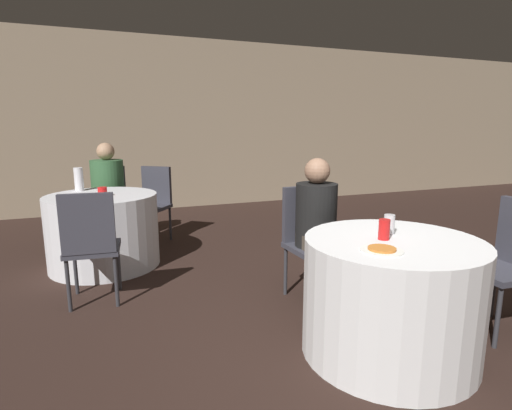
% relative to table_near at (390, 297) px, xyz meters
% --- Properties ---
extents(ground_plane, '(16.00, 16.00, 0.00)m').
position_rel_table_near_xyz_m(ground_plane, '(-0.07, 0.10, -0.36)').
color(ground_plane, black).
extents(wall_back, '(16.00, 0.06, 2.80)m').
position_rel_table_near_xyz_m(wall_back, '(-0.07, 5.00, 1.04)').
color(wall_back, gray).
rests_on(wall_back, ground_plane).
extents(table_near, '(1.05, 1.05, 0.72)m').
position_rel_table_near_xyz_m(table_near, '(0.00, 0.00, 0.00)').
color(table_near, white).
rests_on(table_near, ground_plane).
extents(table_far, '(1.06, 1.06, 0.72)m').
position_rel_table_near_xyz_m(table_far, '(-1.62, 2.30, 0.00)').
color(table_far, silver).
rests_on(table_far, ground_plane).
extents(chair_near_east, '(0.43, 0.42, 0.90)m').
position_rel_table_near_xyz_m(chair_near_east, '(0.94, -0.06, 0.18)').
color(chair_near_east, '#383842').
rests_on(chair_near_east, ground_plane).
extents(chair_near_north, '(0.42, 0.43, 0.90)m').
position_rel_table_near_xyz_m(chair_near_north, '(-0.05, 0.94, 0.18)').
color(chair_near_north, '#383842').
rests_on(chair_near_north, ground_plane).
extents(chair_far_south, '(0.44, 0.44, 0.90)m').
position_rel_table_near_xyz_m(chair_far_south, '(-1.70, 1.36, 0.18)').
color(chair_far_south, '#383842').
rests_on(chair_far_south, ground_plane).
extents(chair_far_north, '(0.43, 0.44, 0.90)m').
position_rel_table_near_xyz_m(chair_far_north, '(-1.53, 3.24, 0.18)').
color(chair_far_north, '#383842').
rests_on(chair_far_north, ground_plane).
extents(chair_far_northeast, '(0.56, 0.56, 0.90)m').
position_rel_table_near_xyz_m(chair_far_northeast, '(-1.04, 3.04, 0.18)').
color(chair_far_northeast, '#383842').
rests_on(chair_far_northeast, ground_plane).
extents(person_black_shirt, '(0.33, 0.50, 1.14)m').
position_rel_table_near_xyz_m(person_black_shirt, '(-0.04, 0.77, 0.21)').
color(person_black_shirt, '#4C4238').
rests_on(person_black_shirt, ground_plane).
extents(person_green_jacket, '(0.38, 0.52, 1.19)m').
position_rel_table_near_xyz_m(person_green_jacket, '(-1.54, 3.09, 0.25)').
color(person_green_jacket, '#282828').
rests_on(person_green_jacket, ground_plane).
extents(pizza_plate_near, '(0.23, 0.23, 0.02)m').
position_rel_table_near_xyz_m(pizza_plate_near, '(-0.21, -0.15, 0.37)').
color(pizza_plate_near, white).
rests_on(pizza_plate_near, table_near).
extents(soda_can_red, '(0.07, 0.07, 0.12)m').
position_rel_table_near_xyz_m(soda_can_red, '(-0.06, 0.03, 0.42)').
color(soda_can_red, red).
rests_on(soda_can_red, table_near).
extents(soda_can_silver, '(0.07, 0.07, 0.12)m').
position_rel_table_near_xyz_m(soda_can_silver, '(0.05, 0.12, 0.42)').
color(soda_can_silver, silver).
rests_on(soda_can_silver, table_near).
extents(bottle_far, '(0.09, 0.09, 0.24)m').
position_rel_table_near_xyz_m(bottle_far, '(-1.82, 2.65, 0.48)').
color(bottle_far, white).
rests_on(bottle_far, table_far).
extents(cup_far, '(0.08, 0.08, 0.09)m').
position_rel_table_near_xyz_m(cup_far, '(-1.60, 2.20, 0.41)').
color(cup_far, red).
rests_on(cup_far, table_far).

